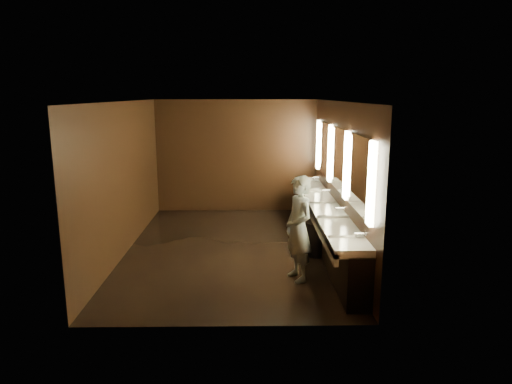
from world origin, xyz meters
The scene contains 10 objects.
floor centered at (0.00, 0.00, 0.00)m, with size 6.00×6.00×0.00m, color black.
ceiling centered at (0.00, 0.00, 2.80)m, with size 4.00×6.00×0.02m, color #2D2D2B.
wall_back centered at (0.00, 3.00, 1.40)m, with size 4.00×0.02×2.80m, color black.
wall_front centered at (0.00, -3.00, 1.40)m, with size 4.00×0.02×2.80m, color black.
wall_left centered at (-2.00, 0.00, 1.40)m, with size 0.02×6.00×2.80m, color black.
wall_right centered at (2.00, 0.00, 1.40)m, with size 0.02×6.00×2.80m, color black.
sink_counter centered at (1.79, 0.00, 0.50)m, with size 0.55×5.40×1.01m.
mirror_band centered at (1.98, 0.00, 1.75)m, with size 0.06×5.03×1.15m.
person centered at (1.11, -1.47, 0.85)m, with size 0.62×0.40×1.69m, color #88A7CA.
trash_bin centered at (1.58, -0.36, 0.31)m, with size 0.40×0.40×0.63m, color black.
Camera 1 is at (0.33, -8.38, 2.93)m, focal length 32.00 mm.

